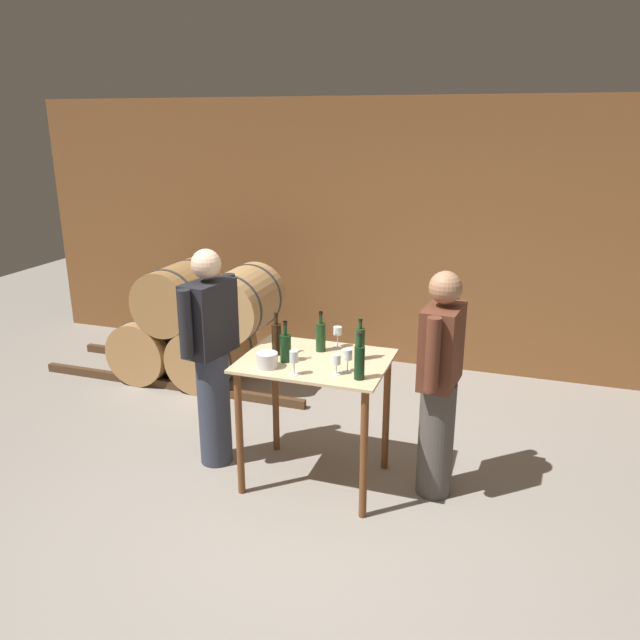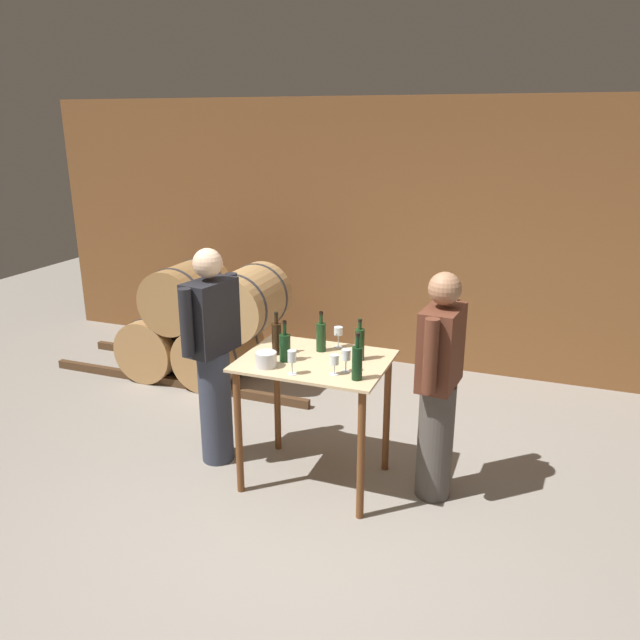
{
  "view_description": "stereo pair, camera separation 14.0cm",
  "coord_description": "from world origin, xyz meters",
  "px_view_note": "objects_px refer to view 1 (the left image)",
  "views": [
    {
      "loc": [
        1.21,
        -3.3,
        2.48
      ],
      "look_at": [
        -0.08,
        0.51,
        1.18
      ],
      "focal_mm": 35.0,
      "sensor_mm": 36.0,
      "label": 1
    },
    {
      "loc": [
        1.34,
        -3.26,
        2.48
      ],
      "look_at": [
        -0.08,
        0.51,
        1.18
      ],
      "focal_mm": 35.0,
      "sensor_mm": 36.0,
      "label": 2
    }
  ],
  "objects_px": {
    "wine_bottle_left": "(286,347)",
    "wine_glass_near_left": "(294,358)",
    "wine_bottle_far_right": "(359,361)",
    "wine_glass_near_center": "(338,332)",
    "wine_bottle_far_left": "(276,338)",
    "wine_bottle_center": "(321,336)",
    "person_visitor_with_scarf": "(211,355)",
    "wine_bottle_right": "(360,343)",
    "person_host": "(439,382)",
    "wine_glass_near_right": "(336,360)",
    "wine_glass_far_side": "(348,355)",
    "ice_bucket": "(267,360)"
  },
  "relations": [
    {
      "from": "wine_glass_near_center",
      "to": "wine_glass_far_side",
      "type": "relative_size",
      "value": 0.99
    },
    {
      "from": "wine_bottle_left",
      "to": "person_visitor_with_scarf",
      "type": "relative_size",
      "value": 0.17
    },
    {
      "from": "wine_bottle_far_right",
      "to": "wine_bottle_left",
      "type": "bearing_deg",
      "value": 166.64
    },
    {
      "from": "wine_bottle_right",
      "to": "wine_glass_near_left",
      "type": "distance_m",
      "value": 0.51
    },
    {
      "from": "wine_bottle_far_right",
      "to": "wine_glass_near_right",
      "type": "height_order",
      "value": "wine_bottle_far_right"
    },
    {
      "from": "wine_bottle_left",
      "to": "person_host",
      "type": "distance_m",
      "value": 1.04
    },
    {
      "from": "wine_bottle_left",
      "to": "wine_bottle_far_right",
      "type": "bearing_deg",
      "value": -13.36
    },
    {
      "from": "wine_glass_far_side",
      "to": "wine_bottle_right",
      "type": "bearing_deg",
      "value": 85.54
    },
    {
      "from": "wine_bottle_left",
      "to": "person_visitor_with_scarf",
      "type": "xyz_separation_m",
      "value": [
        -0.62,
        0.11,
        -0.17
      ]
    },
    {
      "from": "wine_bottle_far_left",
      "to": "wine_glass_near_center",
      "type": "height_order",
      "value": "wine_bottle_far_left"
    },
    {
      "from": "wine_glass_far_side",
      "to": "ice_bucket",
      "type": "xyz_separation_m",
      "value": [
        -0.52,
        -0.1,
        -0.06
      ]
    },
    {
      "from": "wine_glass_near_left",
      "to": "wine_glass_near_center",
      "type": "bearing_deg",
      "value": 79.01
    },
    {
      "from": "wine_bottle_left",
      "to": "wine_glass_near_center",
      "type": "xyz_separation_m",
      "value": [
        0.25,
        0.38,
        0.01
      ]
    },
    {
      "from": "wine_glass_near_right",
      "to": "ice_bucket",
      "type": "bearing_deg",
      "value": -175.77
    },
    {
      "from": "wine_bottle_right",
      "to": "wine_glass_near_left",
      "type": "bearing_deg",
      "value": -129.64
    },
    {
      "from": "wine_glass_near_right",
      "to": "person_host",
      "type": "relative_size",
      "value": 0.08
    },
    {
      "from": "wine_glass_near_center",
      "to": "wine_glass_near_right",
      "type": "height_order",
      "value": "wine_glass_near_center"
    },
    {
      "from": "ice_bucket",
      "to": "wine_bottle_left",
      "type": "bearing_deg",
      "value": 61.49
    },
    {
      "from": "wine_glass_near_right",
      "to": "wine_glass_far_side",
      "type": "bearing_deg",
      "value": 51.07
    },
    {
      "from": "ice_bucket",
      "to": "person_visitor_with_scarf",
      "type": "relative_size",
      "value": 0.09
    },
    {
      "from": "wine_bottle_center",
      "to": "wine_glass_near_right",
      "type": "xyz_separation_m",
      "value": [
        0.23,
        -0.37,
        -0.02
      ]
    },
    {
      "from": "wine_bottle_center",
      "to": "wine_glass_near_left",
      "type": "height_order",
      "value": "wine_bottle_center"
    },
    {
      "from": "wine_bottle_right",
      "to": "wine_glass_near_center",
      "type": "height_order",
      "value": "wine_bottle_right"
    },
    {
      "from": "person_host",
      "to": "person_visitor_with_scarf",
      "type": "distance_m",
      "value": 1.63
    },
    {
      "from": "wine_bottle_far_right",
      "to": "wine_glass_near_center",
      "type": "relative_size",
      "value": 2.03
    },
    {
      "from": "wine_bottle_left",
      "to": "wine_glass_near_left",
      "type": "relative_size",
      "value": 1.76
    },
    {
      "from": "wine_bottle_far_right",
      "to": "wine_glass_far_side",
      "type": "relative_size",
      "value": 2.0
    },
    {
      "from": "wine_bottle_center",
      "to": "wine_bottle_far_right",
      "type": "distance_m",
      "value": 0.55
    },
    {
      "from": "wine_bottle_center",
      "to": "wine_bottle_right",
      "type": "xyz_separation_m",
      "value": [
        0.3,
        -0.07,
        0.01
      ]
    },
    {
      "from": "wine_bottle_far_right",
      "to": "wine_glass_near_center",
      "type": "xyz_separation_m",
      "value": [
        -0.3,
        0.51,
        -0.01
      ]
    },
    {
      "from": "wine_bottle_left",
      "to": "ice_bucket",
      "type": "distance_m",
      "value": 0.17
    },
    {
      "from": "wine_glass_near_left",
      "to": "ice_bucket",
      "type": "relative_size",
      "value": 1.15
    },
    {
      "from": "wine_bottle_center",
      "to": "wine_glass_far_side",
      "type": "distance_m",
      "value": 0.41
    },
    {
      "from": "wine_glass_near_left",
      "to": "wine_glass_near_right",
      "type": "relative_size",
      "value": 1.21
    },
    {
      "from": "wine_bottle_far_right",
      "to": "wine_glass_near_left",
      "type": "relative_size",
      "value": 1.9
    },
    {
      "from": "wine_bottle_left",
      "to": "wine_glass_near_left",
      "type": "height_order",
      "value": "wine_bottle_left"
    },
    {
      "from": "wine_bottle_right",
      "to": "wine_glass_near_right",
      "type": "relative_size",
      "value": 2.18
    },
    {
      "from": "wine_bottle_far_left",
      "to": "wine_glass_near_center",
      "type": "bearing_deg",
      "value": 38.01
    },
    {
      "from": "wine_bottle_left",
      "to": "wine_bottle_far_right",
      "type": "height_order",
      "value": "wine_bottle_far_right"
    },
    {
      "from": "wine_bottle_far_left",
      "to": "wine_bottle_right",
      "type": "xyz_separation_m",
      "value": [
        0.57,
        0.09,
        -0.0
      ]
    },
    {
      "from": "wine_bottle_far_left",
      "to": "wine_glass_near_left",
      "type": "distance_m",
      "value": 0.38
    },
    {
      "from": "wine_bottle_left",
      "to": "person_host",
      "type": "xyz_separation_m",
      "value": [
        1.0,
        0.21,
        -0.2
      ]
    },
    {
      "from": "wine_glass_near_right",
      "to": "person_host",
      "type": "height_order",
      "value": "person_host"
    },
    {
      "from": "wine_bottle_far_right",
      "to": "wine_glass_near_center",
      "type": "bearing_deg",
      "value": 120.42
    },
    {
      "from": "wine_bottle_right",
      "to": "wine_glass_near_center",
      "type": "xyz_separation_m",
      "value": [
        -0.21,
        0.18,
        -0.0
      ]
    },
    {
      "from": "wine_glass_far_side",
      "to": "person_host",
      "type": "distance_m",
      "value": 0.65
    },
    {
      "from": "wine_bottle_far_right",
      "to": "wine_bottle_far_left",
      "type": "bearing_deg",
      "value": 160.42
    },
    {
      "from": "wine_glass_near_right",
      "to": "wine_glass_far_side",
      "type": "relative_size",
      "value": 0.87
    },
    {
      "from": "wine_bottle_left",
      "to": "wine_bottle_right",
      "type": "bearing_deg",
      "value": 23.15
    },
    {
      "from": "wine_bottle_right",
      "to": "wine_glass_far_side",
      "type": "bearing_deg",
      "value": -94.46
    }
  ]
}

